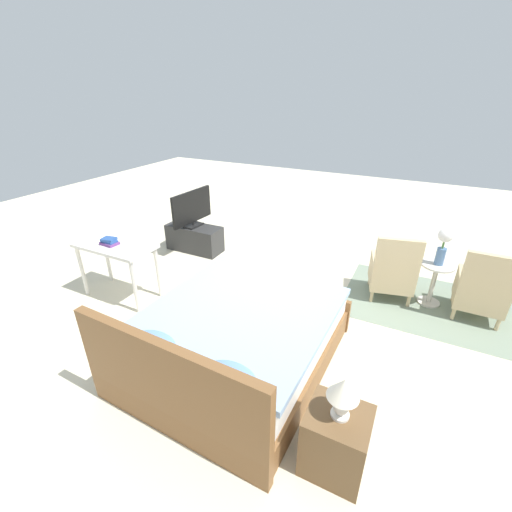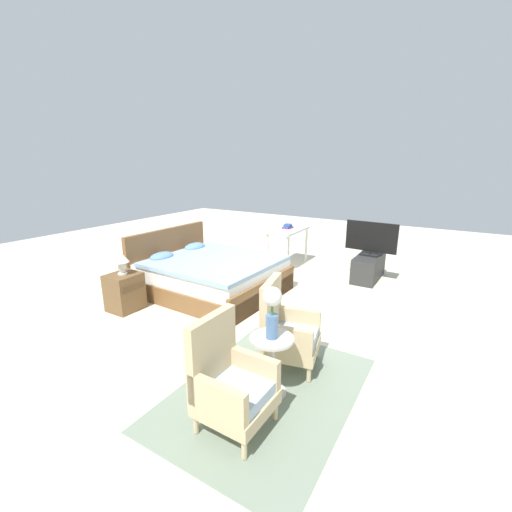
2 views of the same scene
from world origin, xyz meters
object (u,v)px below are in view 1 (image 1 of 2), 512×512
at_px(nightstand, 336,441).
at_px(bed, 235,339).
at_px(armchair_by_window_right, 392,272).
at_px(flower_vase, 444,243).
at_px(tv_flatscreen, 192,208).
at_px(side_table, 434,279).
at_px(table_lamp, 343,393).
at_px(armchair_by_window_left, 481,291).
at_px(vanity_desk, 116,252).
at_px(book_stack, 109,242).
at_px(tv_stand, 195,238).

bearing_deg(nightstand, bed, -27.18).
height_order(armchair_by_window_right, nightstand, armchair_by_window_right).
xyz_separation_m(bed, flower_vase, (-1.74, -2.10, 0.57)).
bearing_deg(tv_flatscreen, bed, 134.02).
xyz_separation_m(side_table, tv_flatscreen, (3.74, 0.03, 0.40)).
distance_m(armchair_by_window_right, side_table, 0.51).
bearing_deg(bed, side_table, -129.65).
xyz_separation_m(armchair_by_window_right, side_table, (-0.50, -0.10, -0.02)).
bearing_deg(tv_flatscreen, side_table, -179.57).
bearing_deg(table_lamp, tv_flatscreen, -40.04).
bearing_deg(armchair_by_window_right, armchair_by_window_left, 179.92).
distance_m(armchair_by_window_left, table_lamp, 2.84).
relative_size(table_lamp, vanity_desk, 0.32).
bearing_deg(armchair_by_window_left, nightstand, 67.97).
height_order(bed, armchair_by_window_right, bed).
relative_size(armchair_by_window_right, table_lamp, 2.79).
bearing_deg(armchair_by_window_right, vanity_desk, 25.85).
bearing_deg(book_stack, flower_vase, -155.80).
xyz_separation_m(vanity_desk, book_stack, (0.05, 0.03, 0.16)).
bearing_deg(tv_stand, flower_vase, -179.56).
xyz_separation_m(table_lamp, book_stack, (3.24, -1.01, 0.05)).
bearing_deg(vanity_desk, bed, 167.96).
xyz_separation_m(bed, table_lamp, (-1.19, 0.61, 0.46)).
bearing_deg(table_lamp, tv_stand, -40.06).
relative_size(armchair_by_window_right, nightstand, 1.71).
height_order(side_table, tv_flatscreen, tv_flatscreen).
bearing_deg(vanity_desk, table_lamp, 161.97).
bearing_deg(nightstand, tv_flatscreen, -40.04).
height_order(bed, side_table, bed).
bearing_deg(side_table, vanity_desk, 24.03).
height_order(tv_stand, book_stack, book_stack).
bearing_deg(tv_stand, book_stack, 88.06).
xyz_separation_m(armchair_by_window_right, vanity_desk, (3.24, 1.57, 0.26)).
bearing_deg(tv_flatscreen, armchair_by_window_left, 179.06).
bearing_deg(armchair_by_window_right, bed, 58.21).
bearing_deg(flower_vase, vanity_desk, 24.03).
xyz_separation_m(side_table, vanity_desk, (3.74, 1.67, 0.29)).
bearing_deg(vanity_desk, flower_vase, -155.97).
bearing_deg(armchair_by_window_right, tv_flatscreen, -1.21).
bearing_deg(tv_stand, armchair_by_window_right, 178.79).
bearing_deg(side_table, book_stack, 24.20).
height_order(table_lamp, tv_stand, table_lamp).
xyz_separation_m(armchair_by_window_left, flower_vase, (0.51, -0.10, 0.49)).
xyz_separation_m(armchair_by_window_left, side_table, (0.51, -0.10, -0.02)).
height_order(flower_vase, table_lamp, flower_vase).
xyz_separation_m(tv_flatscreen, book_stack, (0.05, 1.67, 0.04)).
xyz_separation_m(flower_vase, table_lamp, (0.55, 2.71, -0.11)).
bearing_deg(bed, armchair_by_window_right, -121.79).
bearing_deg(book_stack, table_lamp, 162.77).
distance_m(bed, vanity_desk, 2.08).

